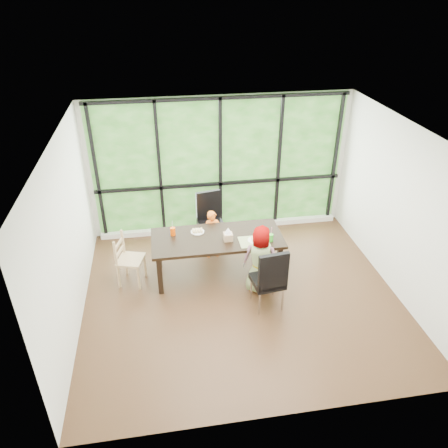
{
  "coord_description": "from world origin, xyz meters",
  "views": [
    {
      "loc": [
        -1.15,
        -5.37,
        4.54
      ],
      "look_at": [
        -0.2,
        0.54,
        1.05
      ],
      "focal_mm": 34.51,
      "sensor_mm": 36.0,
      "label": 1
    }
  ],
  "objects_px": {
    "chair_window_leather": "(212,222)",
    "chair_end_beech": "(131,260)",
    "child_toddler": "(213,234)",
    "tissue_box": "(228,237)",
    "chair_interior_leather": "(268,277)",
    "orange_cup": "(173,231)",
    "green_cup": "(271,238)",
    "dining_table": "(217,256)",
    "plate_near": "(255,240)",
    "child_older": "(262,259)",
    "plate_far": "(197,232)"
  },
  "relations": [
    {
      "from": "dining_table",
      "to": "child_older",
      "type": "distance_m",
      "value": 0.86
    },
    {
      "from": "dining_table",
      "to": "orange_cup",
      "type": "height_order",
      "value": "orange_cup"
    },
    {
      "from": "green_cup",
      "to": "chair_window_leather",
      "type": "bearing_deg",
      "value": 125.87
    },
    {
      "from": "chair_interior_leather",
      "to": "plate_near",
      "type": "bearing_deg",
      "value": -93.7
    },
    {
      "from": "chair_window_leather",
      "to": "child_older",
      "type": "xyz_separation_m",
      "value": [
        0.62,
        -1.42,
        0.05
      ]
    },
    {
      "from": "dining_table",
      "to": "plate_far",
      "type": "height_order",
      "value": "plate_far"
    },
    {
      "from": "chair_interior_leather",
      "to": "tissue_box",
      "type": "bearing_deg",
      "value": -66.53
    },
    {
      "from": "child_older",
      "to": "plate_near",
      "type": "height_order",
      "value": "child_older"
    },
    {
      "from": "child_toddler",
      "to": "plate_far",
      "type": "bearing_deg",
      "value": -139.42
    },
    {
      "from": "plate_far",
      "to": "green_cup",
      "type": "xyz_separation_m",
      "value": [
        1.16,
        -0.47,
        0.06
      ]
    },
    {
      "from": "dining_table",
      "to": "plate_near",
      "type": "xyz_separation_m",
      "value": [
        0.6,
        -0.21,
        0.38
      ]
    },
    {
      "from": "chair_end_beech",
      "to": "plate_near",
      "type": "relative_size",
      "value": 3.62
    },
    {
      "from": "green_cup",
      "to": "chair_end_beech",
      "type": "bearing_deg",
      "value": 173.58
    },
    {
      "from": "chair_interior_leather",
      "to": "child_older",
      "type": "xyz_separation_m",
      "value": [
        0.0,
        0.4,
        0.05
      ]
    },
    {
      "from": "child_older",
      "to": "orange_cup",
      "type": "relative_size",
      "value": 8.68
    },
    {
      "from": "chair_interior_leather",
      "to": "child_toddler",
      "type": "xyz_separation_m",
      "value": [
        -0.64,
        1.49,
        -0.08
      ]
    },
    {
      "from": "chair_interior_leather",
      "to": "tissue_box",
      "type": "distance_m",
      "value": 0.98
    },
    {
      "from": "dining_table",
      "to": "orange_cup",
      "type": "bearing_deg",
      "value": 165.55
    },
    {
      "from": "child_older",
      "to": "tissue_box",
      "type": "relative_size",
      "value": 8.19
    },
    {
      "from": "chair_end_beech",
      "to": "orange_cup",
      "type": "relative_size",
      "value": 6.6
    },
    {
      "from": "child_toddler",
      "to": "plate_near",
      "type": "relative_size",
      "value": 3.71
    },
    {
      "from": "chair_window_leather",
      "to": "plate_near",
      "type": "distance_m",
      "value": 1.26
    },
    {
      "from": "child_toddler",
      "to": "tissue_box",
      "type": "height_order",
      "value": "child_toddler"
    },
    {
      "from": "dining_table",
      "to": "chair_interior_leather",
      "type": "distance_m",
      "value": 1.14
    },
    {
      "from": "dining_table",
      "to": "plate_near",
      "type": "height_order",
      "value": "plate_near"
    },
    {
      "from": "child_older",
      "to": "dining_table",
      "type": "bearing_deg",
      "value": -20.53
    },
    {
      "from": "green_cup",
      "to": "chair_interior_leather",
      "type": "bearing_deg",
      "value": -107.24
    },
    {
      "from": "child_toddler",
      "to": "green_cup",
      "type": "bearing_deg",
      "value": -53.02
    },
    {
      "from": "dining_table",
      "to": "chair_end_beech",
      "type": "bearing_deg",
      "value": 179.89
    },
    {
      "from": "chair_interior_leather",
      "to": "child_toddler",
      "type": "height_order",
      "value": "chair_interior_leather"
    },
    {
      "from": "child_toddler",
      "to": "tissue_box",
      "type": "xyz_separation_m",
      "value": [
        0.17,
        -0.68,
        0.35
      ]
    },
    {
      "from": "child_toddler",
      "to": "child_older",
      "type": "height_order",
      "value": "child_older"
    },
    {
      "from": "plate_far",
      "to": "tissue_box",
      "type": "relative_size",
      "value": 1.59
    },
    {
      "from": "child_toddler",
      "to": "dining_table",
      "type": "bearing_deg",
      "value": -98.95
    },
    {
      "from": "orange_cup",
      "to": "green_cup",
      "type": "distance_m",
      "value": 1.63
    },
    {
      "from": "dining_table",
      "to": "child_older",
      "type": "height_order",
      "value": "child_older"
    },
    {
      "from": "child_older",
      "to": "plate_far",
      "type": "xyz_separation_m",
      "value": [
        -0.95,
        0.74,
        0.17
      ]
    },
    {
      "from": "chair_window_leather",
      "to": "orange_cup",
      "type": "relative_size",
      "value": 7.92
    },
    {
      "from": "chair_end_beech",
      "to": "child_toddler",
      "type": "bearing_deg",
      "value": -51.82
    },
    {
      "from": "chair_interior_leather",
      "to": "chair_end_beech",
      "type": "xyz_separation_m",
      "value": [
        -2.09,
        0.93,
        -0.09
      ]
    },
    {
      "from": "child_toddler",
      "to": "chair_interior_leather",
      "type": "bearing_deg",
      "value": -75.7
    },
    {
      "from": "chair_window_leather",
      "to": "child_toddler",
      "type": "relative_size",
      "value": 1.17
    },
    {
      "from": "chair_window_leather",
      "to": "green_cup",
      "type": "relative_size",
      "value": 8.68
    },
    {
      "from": "chair_window_leather",
      "to": "chair_end_beech",
      "type": "distance_m",
      "value": 1.72
    },
    {
      "from": "chair_window_leather",
      "to": "chair_end_beech",
      "type": "xyz_separation_m",
      "value": [
        -1.47,
        -0.88,
        -0.09
      ]
    },
    {
      "from": "child_toddler",
      "to": "chair_window_leather",
      "type": "bearing_deg",
      "value": 76.75
    },
    {
      "from": "chair_window_leather",
      "to": "child_older",
      "type": "distance_m",
      "value": 1.55
    },
    {
      "from": "dining_table",
      "to": "chair_window_leather",
      "type": "relative_size",
      "value": 2.01
    },
    {
      "from": "chair_interior_leather",
      "to": "orange_cup",
      "type": "bearing_deg",
      "value": -46.23
    },
    {
      "from": "chair_interior_leather",
      "to": "child_toddler",
      "type": "distance_m",
      "value": 1.63
    }
  ]
}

